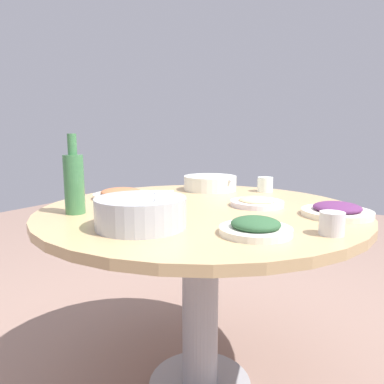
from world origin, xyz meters
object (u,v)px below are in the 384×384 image
at_px(rice_bowl, 140,211).
at_px(green_bottle, 74,182).
at_px(dish_tofu_braise, 121,194).
at_px(round_dining_table, 200,247).
at_px(dish_noodles, 257,202).
at_px(tea_cup_far, 332,223).
at_px(dish_greens, 256,227).
at_px(soup_bowl, 210,183).
at_px(dish_eggplant, 337,210).
at_px(tea_cup_near, 265,184).

distance_m(rice_bowl, green_bottle, 0.32).
bearing_deg(dish_tofu_braise, round_dining_table, -178.11).
relative_size(dish_noodles, green_bottle, 0.74).
distance_m(green_bottle, tea_cup_far, 0.84).
bearing_deg(dish_greens, round_dining_table, -35.91).
bearing_deg(rice_bowl, round_dining_table, -90.59).
height_order(round_dining_table, soup_bowl, soup_bowl).
xyz_separation_m(dish_tofu_braise, dish_eggplant, (-0.86, -0.14, 0.00)).
bearing_deg(tea_cup_far, soup_bowl, -37.16).
distance_m(soup_bowl, dish_greens, 0.80).
relative_size(round_dining_table, rice_bowl, 4.44).
distance_m(dish_eggplant, tea_cup_near, 0.53).
distance_m(rice_bowl, tea_cup_far, 0.55).
relative_size(soup_bowl, dish_greens, 1.36).
xyz_separation_m(rice_bowl, dish_noodles, (-0.17, -0.49, -0.03)).
bearing_deg(tea_cup_far, dish_tofu_braise, -7.13).
relative_size(rice_bowl, dish_noodles, 1.32).
height_order(rice_bowl, green_bottle, green_bottle).
xyz_separation_m(rice_bowl, dish_greens, (-0.32, -0.11, -0.03)).
bearing_deg(green_bottle, tea_cup_near, -115.42).
bearing_deg(green_bottle, soup_bowl, -100.75).
relative_size(green_bottle, tea_cup_far, 4.06).
relative_size(rice_bowl, soup_bowl, 0.98).
height_order(dish_tofu_braise, tea_cup_far, tea_cup_far).
bearing_deg(round_dining_table, dish_tofu_braise, 1.89).
height_order(rice_bowl, dish_noodles, rice_bowl).
bearing_deg(soup_bowl, rice_bowl, 103.58).
bearing_deg(dish_greens, tea_cup_near, -70.82).
distance_m(green_bottle, tea_cup_near, 0.90).
relative_size(dish_greens, dish_noodles, 0.99).
bearing_deg(dish_noodles, rice_bowl, 70.50).
bearing_deg(soup_bowl, dish_greens, 128.83).
bearing_deg(rice_bowl, soup_bowl, -76.42).
relative_size(soup_bowl, tea_cup_near, 3.75).
height_order(round_dining_table, rice_bowl, rice_bowl).
distance_m(dish_greens, dish_eggplant, 0.39).
bearing_deg(soup_bowl, tea_cup_near, -158.89).
height_order(tea_cup_near, tea_cup_far, tea_cup_near).
relative_size(round_dining_table, soup_bowl, 4.36).
distance_m(dish_greens, tea_cup_near, 0.76).
relative_size(dish_eggplant, tea_cup_far, 3.45).
bearing_deg(tea_cup_near, tea_cup_far, 125.08).
xyz_separation_m(dish_greens, tea_cup_near, (0.25, -0.72, 0.02)).
relative_size(rice_bowl, dish_tofu_braise, 1.13).
bearing_deg(tea_cup_far, round_dining_table, -14.09).
bearing_deg(dish_noodles, tea_cup_far, 140.82).
height_order(dish_noodles, tea_cup_far, tea_cup_far).
height_order(green_bottle, tea_cup_near, green_bottle).
xyz_separation_m(dish_greens, green_bottle, (0.64, 0.09, 0.09)).
bearing_deg(rice_bowl, dish_noodles, -109.50).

